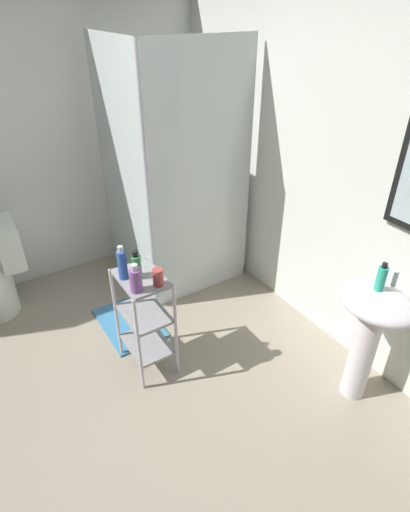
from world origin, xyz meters
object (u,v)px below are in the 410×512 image
Objects in this scene: body_wash_bottle_green at (136,266)px; shampoo_bottle_blue at (122,264)px; shower_stall at (171,230)px; bath_mat at (130,323)px; storage_cart at (145,315)px; pedestal_sink at (370,324)px; hand_soap_bottle at (381,278)px; rinse_cup at (158,277)px; conditioner_bottle_purple at (136,280)px.

shampoo_bottle_blue is (-0.04, -0.07, 0.02)m from body_wash_bottle_green.
shower_stall is at bearing 141.23° from body_wash_bottle_green.
body_wash_bottle_green is 0.31× the size of bath_mat.
storage_cart is 0.42m from shampoo_bottle_blue.
pedestal_sink is 1.35× the size of bath_mat.
hand_soap_bottle is (1.80, 0.35, 0.42)m from shower_stall.
storage_cart is at bearing -156.08° from rinse_cup.
body_wash_bottle_green is (-0.01, -0.02, 0.39)m from storage_cart.
shampoo_bottle_blue is (0.83, -0.77, 0.38)m from shower_stall.
shampoo_bottle_blue reaches higher than bath_mat.
shower_stall reaches higher than storage_cart.
shower_stall reaches higher than hand_soap_bottle.
pedestal_sink is 1.27m from rinse_cup.
pedestal_sink is at bearing 34.55° from bath_mat.
storage_cart is at bearing 61.52° from shampoo_bottle_blue.
body_wash_bottle_green is 0.16m from rinse_cup.
rinse_cup is at bearing 28.53° from body_wash_bottle_green.
hand_soap_bottle is 1.26m from rinse_cup.
shower_stall reaches higher than body_wash_bottle_green.
rinse_cup is 0.18× the size of bath_mat.
body_wash_bottle_green is 0.14m from conditioner_bottle_purple.
shampoo_bottle_blue is 0.23m from rinse_cup.
body_wash_bottle_green is (-0.95, -1.02, 0.24)m from pedestal_sink.
rinse_cup is (0.01, 0.14, -0.03)m from conditioner_bottle_purple.
bath_mat is (-0.44, 0.07, -0.81)m from body_wash_bottle_green.
pedestal_sink is 1.50m from shampoo_bottle_blue.
rinse_cup is at bearing -129.07° from hand_soap_bottle.
pedestal_sink is 1.09× the size of storage_cart.
hand_soap_bottle is at bearing 50.93° from rinse_cup.
rinse_cup reaches higher than pedestal_sink.
shower_stall is at bearing 137.11° from shampoo_bottle_blue.
bath_mat is (0.43, -0.63, -0.45)m from shower_stall.
body_wash_bottle_green is (-0.93, -1.05, -0.07)m from hand_soap_bottle.
shower_stall is 2.47× the size of pedestal_sink.
body_wash_bottle_green is at bearing -8.44° from bath_mat.
hand_soap_bottle is at bearing 49.19° from shampoo_bottle_blue.
shower_stall is 18.43× the size of rinse_cup.
body_wash_bottle_green is at bearing -151.47° from rinse_cup.
hand_soap_bottle is at bearing 35.62° from bath_mat.
pedestal_sink is at bearing 52.74° from conditioner_bottle_purple.
hand_soap_bottle is at bearing 10.97° from shower_stall.
rinse_cup is (0.14, 0.07, -0.03)m from body_wash_bottle_green.
bath_mat is at bearing 161.13° from shampoo_bottle_blue.
conditioner_bottle_purple is (0.16, 0.01, -0.02)m from shampoo_bottle_blue.
storage_cart is 3.94× the size of body_wash_bottle_green.
shampoo_bottle_blue is at bearing -119.15° from body_wash_bottle_green.
hand_soap_bottle is 0.29× the size of bath_mat.
rinse_cup is at bearing 23.92° from storage_cart.
pedestal_sink is 1.42m from body_wash_bottle_green.
storage_cart is 0.41m from conditioner_bottle_purple.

